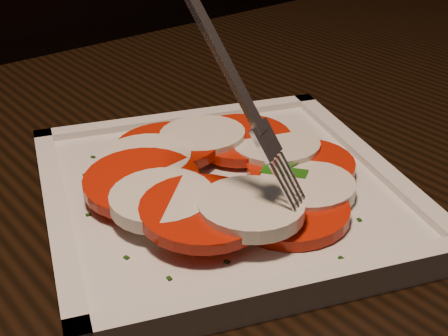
% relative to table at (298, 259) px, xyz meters
% --- Properties ---
extents(table, '(1.23, 0.84, 0.75)m').
position_rel_table_xyz_m(table, '(0.00, 0.00, 0.00)').
color(table, black).
rests_on(table, ground).
extents(plate, '(0.33, 0.33, 0.01)m').
position_rel_table_xyz_m(plate, '(-0.09, -0.01, 0.11)').
color(plate, silver).
rests_on(plate, table).
extents(caprese_salad, '(0.20, 0.23, 0.03)m').
position_rel_table_xyz_m(caprese_salad, '(-0.09, -0.01, 0.12)').
color(caprese_salad, '#BC1404').
rests_on(caprese_salad, plate).
extents(fork, '(0.08, 0.11, 0.16)m').
position_rel_table_xyz_m(fork, '(-0.12, -0.03, 0.22)').
color(fork, white).
rests_on(fork, caprese_salad).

